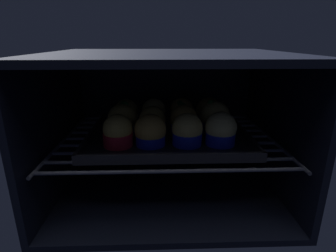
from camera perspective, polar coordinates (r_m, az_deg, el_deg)
name	(u,v)px	position (r cm, az deg, el deg)	size (l,w,h in cm)	color
oven_cavity	(167,121)	(73.61, -0.13, 1.16)	(59.00, 47.00, 37.00)	black
oven_rack	(168,138)	(70.69, -0.02, -2.49)	(54.80, 42.00, 0.80)	#444756
baking_tray	(168,134)	(69.75, 0.00, -1.83)	(40.08, 32.12, 2.20)	black
muffin_row0_col0	(118,132)	(61.32, -10.75, -1.21)	(6.86, 6.86, 7.41)	red
muffin_row0_col1	(150,132)	(60.94, -3.79, -1.27)	(7.38, 7.38, 7.38)	#1928B7
muffin_row0_col2	(187,131)	(61.11, 4.15, -1.09)	(7.14, 7.14, 7.48)	#1928B7
muffin_row0_col3	(221,130)	(62.27, 11.25, -0.90)	(7.29, 7.29, 7.70)	#1928B7
muffin_row1_col0	(122,121)	(68.80, -9.76, 1.16)	(7.54, 7.54, 8.43)	silver
muffin_row1_col1	(152,121)	(68.51, -3.37, 0.99)	(6.87, 6.87, 7.19)	#7A238C
muffin_row1_col2	(184,121)	(68.75, 3.38, 1.14)	(7.27, 7.27, 7.70)	#1928B7
muffin_row1_col3	(215,118)	(69.78, 10.05, 1.63)	(7.51, 7.51, 8.69)	#1928B7
muffin_row2_col0	(126,114)	(76.56, -8.92, 2.66)	(6.86, 6.86, 7.28)	silver
muffin_row2_col1	(154,113)	(75.83, -3.09, 2.77)	(6.86, 6.86, 7.41)	#1928B7
muffin_row2_col2	(182,112)	(76.29, 2.92, 2.93)	(6.86, 6.86, 7.43)	#1928B7
muffin_row2_col3	(209,112)	(77.31, 8.73, 2.91)	(7.28, 7.28, 7.56)	silver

